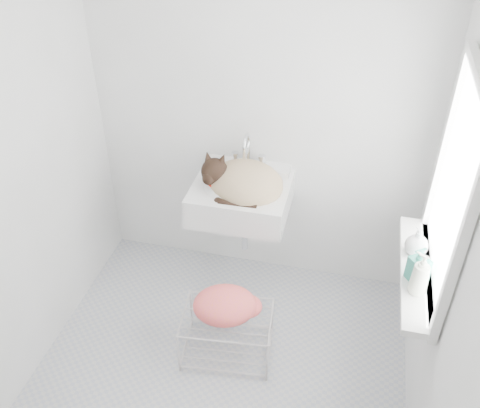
% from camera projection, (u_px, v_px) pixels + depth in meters
% --- Properties ---
extents(floor, '(2.20, 2.00, 0.02)m').
position_uv_depth(floor, '(221.00, 366.00, 3.27)').
color(floor, '#B9B9B9').
rests_on(floor, ground).
extents(back_wall, '(2.20, 0.02, 2.50)m').
position_uv_depth(back_wall, '(259.00, 111.00, 3.34)').
color(back_wall, white).
rests_on(back_wall, ground).
extents(right_wall, '(0.02, 2.00, 2.50)m').
position_uv_depth(right_wall, '(457.00, 234.00, 2.34)').
color(right_wall, white).
rests_on(right_wall, ground).
extents(left_wall, '(0.02, 2.00, 2.50)m').
position_uv_depth(left_wall, '(12.00, 172.00, 2.76)').
color(left_wall, white).
rests_on(left_wall, ground).
extents(window_glass, '(0.01, 0.80, 1.00)m').
position_uv_depth(window_glass, '(455.00, 190.00, 2.44)').
color(window_glass, white).
rests_on(window_glass, right_wall).
extents(window_frame, '(0.04, 0.90, 1.10)m').
position_uv_depth(window_frame, '(452.00, 190.00, 2.44)').
color(window_frame, white).
rests_on(window_frame, right_wall).
extents(windowsill, '(0.16, 0.88, 0.04)m').
position_uv_depth(windowsill, '(416.00, 271.00, 2.76)').
color(windowsill, white).
rests_on(windowsill, right_wall).
extents(sink, '(0.61, 0.53, 0.24)m').
position_uv_depth(sink, '(241.00, 185.00, 3.37)').
color(sink, white).
rests_on(sink, back_wall).
extents(faucet, '(0.22, 0.16, 0.22)m').
position_uv_depth(faucet, '(248.00, 152.00, 3.43)').
color(faucet, silver).
rests_on(faucet, sink).
extents(cat, '(0.54, 0.49, 0.31)m').
position_uv_depth(cat, '(242.00, 182.00, 3.33)').
color(cat, '#CDB886').
rests_on(cat, sink).
extents(wire_rack, '(0.56, 0.42, 0.32)m').
position_uv_depth(wire_rack, '(227.00, 335.00, 3.28)').
color(wire_rack, beige).
rests_on(wire_rack, floor).
extents(towel, '(0.44, 0.36, 0.16)m').
position_uv_depth(towel, '(225.00, 311.00, 3.18)').
color(towel, orange).
rests_on(towel, wire_rack).
extents(bottle_a, '(0.11, 0.11, 0.20)m').
position_uv_depth(bottle_a, '(416.00, 292.00, 2.61)').
color(bottle_a, white).
rests_on(bottle_a, windowsill).
extents(bottle_b, '(0.13, 0.13, 0.20)m').
position_uv_depth(bottle_b, '(415.00, 279.00, 2.68)').
color(bottle_b, teal).
rests_on(bottle_b, windowsill).
extents(bottle_c, '(0.17, 0.17, 0.16)m').
position_uv_depth(bottle_c, '(414.00, 253.00, 2.84)').
color(bottle_c, white).
rests_on(bottle_c, windowsill).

